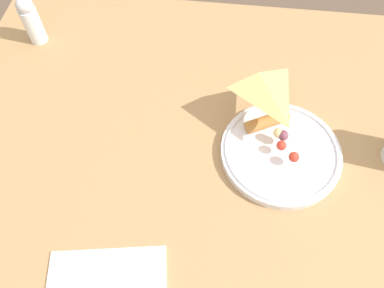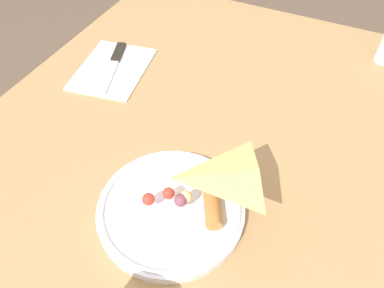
% 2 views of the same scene
% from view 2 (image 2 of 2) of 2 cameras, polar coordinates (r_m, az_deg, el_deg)
% --- Properties ---
extents(dining_table, '(1.21, 0.85, 0.77)m').
position_cam_2_polar(dining_table, '(0.70, -0.95, -11.00)').
color(dining_table, '#A87F51').
rests_on(dining_table, ground_plane).
extents(plate_pizza, '(0.22, 0.22, 0.05)m').
position_cam_2_polar(plate_pizza, '(0.57, -3.02, -9.62)').
color(plate_pizza, white).
rests_on(plate_pizza, dining_table).
extents(napkin_folded, '(0.20, 0.17, 0.00)m').
position_cam_2_polar(napkin_folded, '(0.84, -11.98, 11.14)').
color(napkin_folded, white).
rests_on(napkin_folded, dining_table).
extents(butter_knife, '(0.18, 0.08, 0.01)m').
position_cam_2_polar(butter_knife, '(0.84, -11.89, 11.75)').
color(butter_knife, black).
rests_on(butter_knife, napkin_folded).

